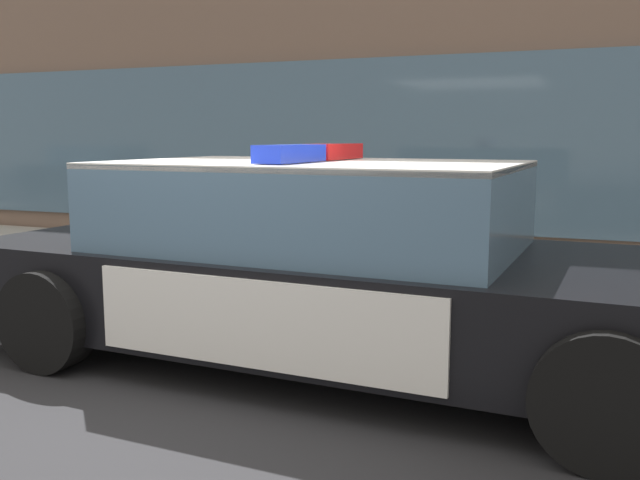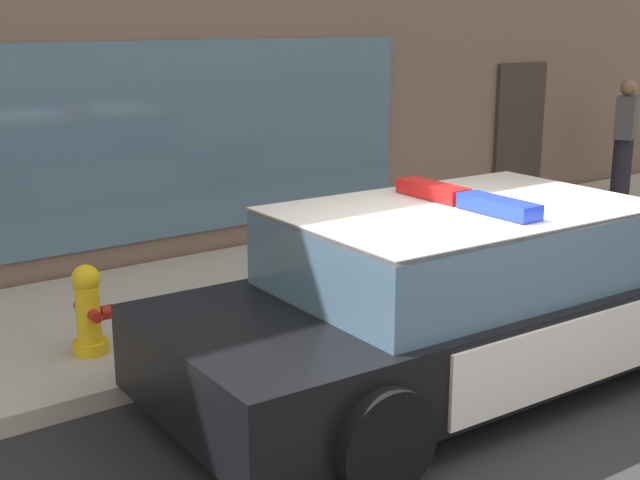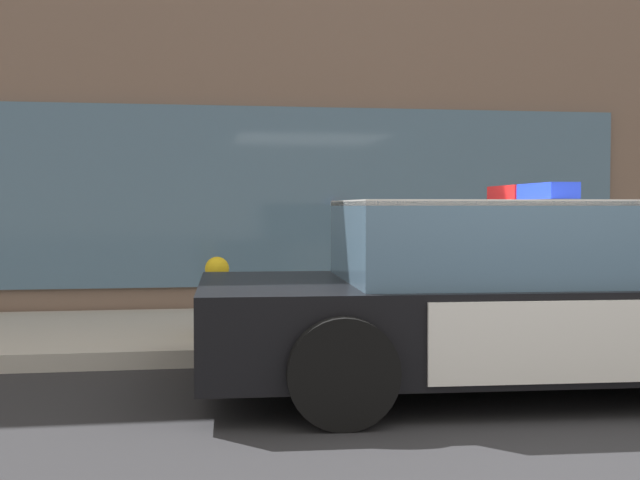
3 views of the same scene
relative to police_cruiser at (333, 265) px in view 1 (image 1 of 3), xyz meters
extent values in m
plane|color=#262628|center=(-0.56, -0.77, -0.68)|extent=(48.00, 48.00, 0.00)
cube|color=#B2ADA3|center=(-0.56, 2.54, -0.61)|extent=(48.00, 2.83, 0.15)
cube|color=slate|center=(-3.82, 3.98, 0.77)|extent=(12.81, 0.08, 2.10)
cube|color=black|center=(0.06, 0.00, -0.18)|extent=(5.27, 2.15, 0.60)
cube|color=silver|center=(1.72, -0.08, -0.02)|extent=(1.85, 1.96, 0.05)
cube|color=silver|center=(-1.75, 0.08, -0.02)|extent=(1.54, 1.95, 0.05)
cube|color=silver|center=(0.00, 0.97, -0.18)|extent=(2.18, 0.13, 0.51)
cube|color=silver|center=(-0.09, -0.97, -0.18)|extent=(2.18, 0.13, 0.51)
cube|color=yellow|center=(0.00, 0.99, -0.18)|extent=(0.22, 0.02, 0.26)
cube|color=slate|center=(-0.15, 0.01, 0.39)|extent=(2.77, 1.85, 0.60)
cube|color=silver|center=(-0.15, 0.01, 0.68)|extent=(2.77, 1.85, 0.04)
cube|color=red|center=(-0.13, 0.35, 0.76)|extent=(0.23, 0.66, 0.11)
cube|color=blue|center=(-0.16, -0.34, 0.76)|extent=(0.23, 0.66, 0.11)
cylinder|color=black|center=(1.82, 0.88, -0.34)|extent=(0.69, 0.25, 0.68)
cylinder|color=black|center=(1.73, -1.04, -0.34)|extent=(0.69, 0.25, 0.68)
cylinder|color=black|center=(-1.61, 1.03, -0.34)|extent=(0.69, 0.25, 0.68)
cylinder|color=black|center=(-1.69, -0.89, -0.34)|extent=(0.69, 0.25, 0.68)
cylinder|color=gold|center=(-2.35, 1.87, -0.48)|extent=(0.28, 0.28, 0.10)
cylinder|color=gold|center=(-2.35, 1.87, -0.21)|extent=(0.19, 0.19, 0.45)
sphere|color=gold|center=(-2.35, 1.87, 0.09)|extent=(0.22, 0.22, 0.22)
cylinder|color=#B21E19|center=(-2.35, 1.87, 0.16)|extent=(0.06, 0.06, 0.05)
cylinder|color=#B21E19|center=(-2.35, 1.73, -0.18)|extent=(0.09, 0.10, 0.09)
cylinder|color=#B21E19|center=(-2.35, 2.02, -0.18)|extent=(0.09, 0.10, 0.09)
cylinder|color=#B21E19|center=(-2.20, 1.87, -0.22)|extent=(0.10, 0.12, 0.12)
camera|label=1|loc=(1.64, -4.34, 0.86)|focal=38.88mm
camera|label=2|loc=(-4.67, -4.27, 2.04)|focal=47.79mm
camera|label=3|loc=(-2.59, -5.75, 0.66)|focal=46.67mm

